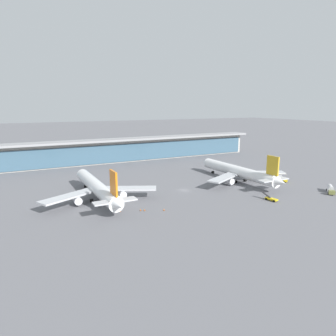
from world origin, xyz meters
TOP-DOWN VIEW (x-y plane):
  - ground_plane at (0.00, 0.00)m, footprint 1200.00×1200.00m
  - airliner_left_stand at (-36.47, 3.70)m, footprint 44.71×57.96m
  - airliner_centre_stand at (30.98, 0.99)m, footprint 44.71×57.94m
  - service_truck_near_nose_olive at (52.39, -31.82)m, footprint 7.93×7.39m
  - service_truck_under_wing_yellow at (47.42, -8.19)m, footprint 6.79×6.79m
  - service_truck_mid_apron_yellow at (22.13, -28.09)m, footprint 2.58×6.93m
  - terminal_building at (0.00, 77.60)m, footprint 192.53×12.80m
  - safety_cone_alpha at (-26.61, -15.41)m, footprint 0.62×0.62m
  - safety_cone_bravo at (-19.31, -18.96)m, footprint 0.62×0.62m
  - safety_cone_charlie at (-33.21, -13.03)m, footprint 0.62×0.62m
  - safety_cone_delta at (-25.37, -16.07)m, footprint 0.62×0.62m

SIDE VIEW (x-z plane):
  - ground_plane at x=0.00m, z-range 0.00..0.00m
  - safety_cone_alpha at x=-26.61m, z-range -0.03..0.67m
  - safety_cone_bravo at x=-19.31m, z-range -0.03..0.67m
  - safety_cone_charlie at x=-33.21m, z-range -0.03..0.67m
  - safety_cone_delta at x=-25.37m, z-range -0.03..0.67m
  - service_truck_mid_apron_yellow at x=22.13m, z-range -0.54..2.16m
  - service_truck_under_wing_yellow at x=47.42m, z-range 0.14..3.24m
  - service_truck_near_nose_olive at x=52.39m, z-range 0.23..3.18m
  - airliner_left_stand at x=-36.47m, z-range -2.86..12.61m
  - airliner_centre_stand at x=30.98m, z-range -2.86..12.61m
  - terminal_building at x=0.00m, z-range 0.27..15.47m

